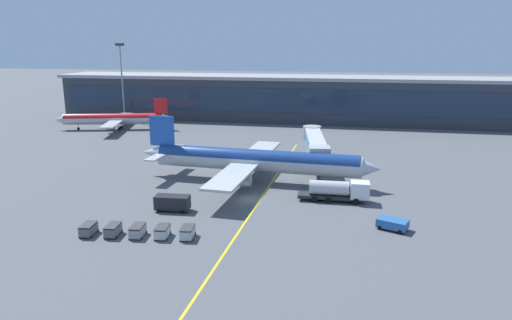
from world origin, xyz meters
The scene contains 15 objects.
ground_plane centered at (0.00, 0.00, 0.00)m, with size 700.00×700.00×0.00m, color #515459.
apron_lead_in_line centered at (1.72, 2.00, 0.00)m, with size 0.30×80.00×0.01m, color yellow.
terminal_building centered at (0.77, 78.89, 7.03)m, with size 160.31×18.54×14.01m.
main_airliner centered at (-1.15, 9.54, 3.92)m, with size 43.21×34.40×11.03m.
jet_bridge centered at (8.55, 21.35, 4.94)m, with size 6.80×23.59×6.63m.
fuel_tanker centered at (13.65, 1.92, 1.75)m, with size 10.87×2.94×3.25m.
crew_van centered at (-9.81, -7.06, 1.31)m, with size 5.14×2.46×2.30m.
pushback_tug centered at (20.87, -7.93, 0.85)m, with size 4.39×3.56×1.40m.
baggage_cart_0 centered at (-17.18, -17.44, 0.78)m, with size 1.90×2.81×1.48m.
baggage_cart_1 centered at (-14.00, -17.06, 0.78)m, with size 1.90×2.81×1.48m.
baggage_cart_2 centered at (-10.82, -16.68, 0.78)m, with size 1.90×2.81×1.48m.
baggage_cart_3 centered at (-7.64, -16.30, 0.78)m, with size 1.90×2.81×1.48m.
baggage_cart_4 centered at (-4.47, -15.92, 0.78)m, with size 1.90×2.81×1.48m.
commuter_jet_far centered at (-50.48, 51.92, 3.10)m, with size 32.78×26.34×8.80m.
apron_light_mast_0 centered at (-55.01, 66.93, 14.00)m, with size 2.80×0.50×24.02m.
Camera 1 is at (14.37, -66.29, 23.53)m, focal length 32.05 mm.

